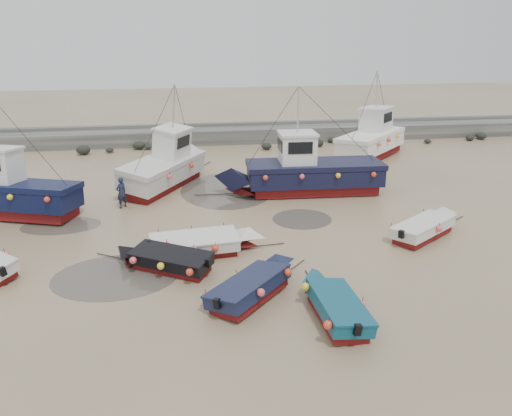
# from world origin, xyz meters

# --- Properties ---
(ground) EXTENTS (120.00, 120.00, 0.00)m
(ground) POSITION_xyz_m (0.00, 0.00, 0.00)
(ground) COLOR tan
(ground) RESTS_ON ground
(seawall) EXTENTS (60.00, 4.92, 1.50)m
(seawall) POSITION_xyz_m (0.05, 21.99, 0.63)
(seawall) COLOR slate
(seawall) RESTS_ON ground
(puddle_a) EXTENTS (5.10, 5.10, 0.01)m
(puddle_a) POSITION_xyz_m (-4.30, -1.20, 0.00)
(puddle_a) COLOR #504A41
(puddle_a) RESTS_ON ground
(puddle_b) EXTENTS (3.10, 3.10, 0.01)m
(puddle_b) POSITION_xyz_m (4.56, 3.87, 0.00)
(puddle_b) COLOR #504A41
(puddle_b) RESTS_ON ground
(puddle_c) EXTENTS (3.94, 3.94, 0.01)m
(puddle_c) POSITION_xyz_m (-7.70, 4.65, 0.00)
(puddle_c) COLOR #504A41
(puddle_c) RESTS_ON ground
(puddle_d) EXTENTS (5.60, 5.60, 0.01)m
(puddle_d) POSITION_xyz_m (1.05, 9.20, 0.00)
(puddle_d) COLOR #504A41
(puddle_d) RESTS_ON ground
(dinghy_1) EXTENTS (4.47, 4.72, 1.43)m
(dinghy_1) POSITION_xyz_m (1.13, -3.51, 0.55)
(dinghy_1) COLOR maroon
(dinghy_1) RESTS_ON ground
(dinghy_2) EXTENTS (2.02, 5.43, 1.43)m
(dinghy_2) POSITION_xyz_m (3.58, -5.18, 0.56)
(dinghy_2) COLOR maroon
(dinghy_2) RESTS_ON ground
(dinghy_3) EXTENTS (5.25, 3.91, 1.43)m
(dinghy_3) POSITION_xyz_m (10.02, 0.93, 0.55)
(dinghy_3) COLOR maroon
(dinghy_3) RESTS_ON ground
(dinghy_4) EXTENTS (5.13, 3.47, 1.43)m
(dinghy_4) POSITION_xyz_m (-2.34, -0.79, 0.56)
(dinghy_4) COLOR maroon
(dinghy_4) RESTS_ON ground
(dinghy_5) EXTENTS (6.17, 2.51, 1.43)m
(dinghy_5) POSITION_xyz_m (-0.70, 0.49, 0.54)
(dinghy_5) COLOR maroon
(dinghy_5) RESTS_ON ground
(cabin_boat_0) EXTENTS (9.40, 4.52, 6.22)m
(cabin_boat_0) POSITION_xyz_m (-10.72, 6.43, 1.36)
(cabin_boat_0) COLOR maroon
(cabin_boat_0) RESTS_ON ground
(cabin_boat_1) EXTENTS (5.92, 8.96, 6.22)m
(cabin_boat_1) POSITION_xyz_m (-2.53, 10.69, 1.35)
(cabin_boat_1) COLOR maroon
(cabin_boat_1) RESTS_ON ground
(cabin_boat_2) EXTENTS (11.21, 3.57, 6.22)m
(cabin_boat_2) POSITION_xyz_m (5.61, 8.10, 1.31)
(cabin_boat_2) COLOR maroon
(cabin_boat_2) RESTS_ON ground
(cabin_boat_3) EXTENTS (7.83, 7.74, 6.22)m
(cabin_boat_3) POSITION_xyz_m (12.96, 16.01, 1.36)
(cabin_boat_3) COLOR maroon
(cabin_boat_3) RESTS_ON ground
(person) EXTENTS (0.74, 0.74, 1.74)m
(person) POSITION_xyz_m (-4.89, 6.91, 0.00)
(person) COLOR #191F33
(person) RESTS_ON ground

